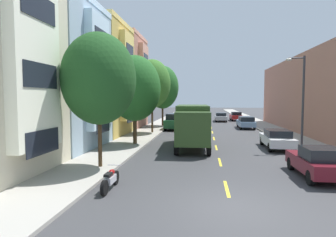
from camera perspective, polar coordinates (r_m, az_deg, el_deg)
The scene contains 20 objects.
ground_plane at distance 40.00m, azimuth 8.50°, elevation -1.39°, with size 160.00×160.00×0.00m, color #38383A.
sidewalk_left at distance 38.48m, azimuth -2.06°, elevation -1.46°, with size 3.20×120.00×0.14m, color #A39E93.
sidewalk_right at distance 38.84m, azimuth 19.11°, elevation -1.62°, with size 3.20×120.00×0.14m, color #A39E93.
lane_centerline_dashes at distance 34.53m, azimuth 8.72°, elevation -2.24°, with size 0.14×47.20×0.01m.
townhouse_second_powder_blue at distance 23.76m, azimuth -26.96°, elevation 7.01°, with size 11.85×7.55×10.71m.
townhouse_third_mustard at distance 30.46m, azimuth -18.58°, elevation 6.96°, with size 11.65×7.55×11.22m.
townhouse_fourth_terracotta at distance 38.03m, azimuth -15.13°, elevation 6.66°, with size 14.05×7.55×11.58m.
street_tree_nearest at distance 15.39m, azimuth -13.64°, elevation 7.69°, with size 3.87×3.87×7.00m.
street_tree_second at distance 22.75m, azimuth -6.69°, elevation 5.99°, with size 4.12×4.12×6.98m.
street_tree_third at distance 30.34m, azimuth -3.20°, elevation 6.94°, with size 3.91×3.91×7.71m.
street_tree_farthest at distance 37.95m, azimuth -1.10°, elevation 6.25°, with size 4.25×4.25×7.92m.
street_lamp at distance 22.62m, azimuth 25.03°, elevation 4.29°, with size 1.35×0.28×6.63m.
delivery_box_truck at distance 21.83m, azimuth 4.93°, elevation -0.97°, with size 2.68×7.79×3.20m.
parked_hatchback_burgundy at distance 15.26m, azimuth 27.75°, elevation -7.70°, with size 1.77×4.02×1.50m.
parked_wagon_sky at distance 36.95m, azimuth 15.30°, elevation -0.68°, with size 1.84×4.71×1.50m.
parked_sedan_white at distance 22.80m, azimuth 20.94°, elevation -3.77°, with size 1.87×4.53×1.43m.
parked_suv_forest at distance 34.39m, azimuth 1.29°, elevation -0.57°, with size 2.05×4.84×1.93m.
parked_hatchback_red at distance 49.44m, azimuth 13.42°, elevation 0.45°, with size 1.83×4.04×1.50m.
moving_silver_sedan at distance 47.19m, azimuth 10.49°, elevation 0.31°, with size 1.80×4.50×1.43m.
parked_motorcycle at distance 12.18m, azimuth -11.44°, elevation -11.89°, with size 0.62×2.05×0.90m.
Camera 1 is at (-0.98, -9.81, 3.73)m, focal length 30.51 mm.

